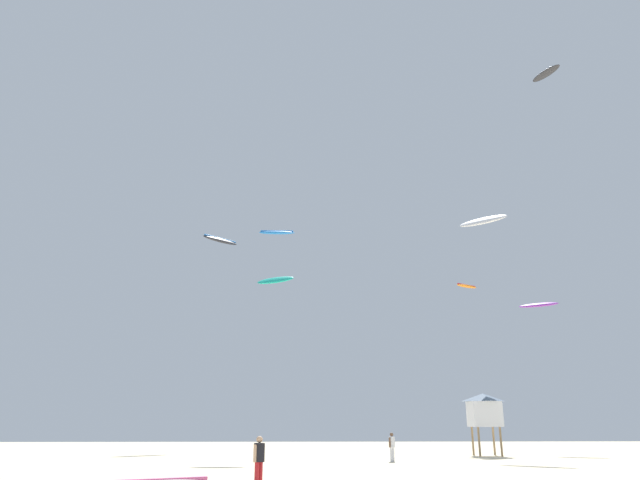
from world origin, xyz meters
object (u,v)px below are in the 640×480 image
object	(u,v)px
kite_aloft_2	(483,221)
kite_aloft_4	(467,286)
lifeguard_tower	(484,410)
kite_aloft_1	(275,280)
person_foreground	(259,457)
kite_aloft_5	(546,73)
kite_aloft_3	(539,305)
person_midground	(392,445)
kite_aloft_0	(220,240)
kite_aloft_6	(277,233)

from	to	relation	value
kite_aloft_2	kite_aloft_4	size ratio (longest dim) A/B	1.70
lifeguard_tower	kite_aloft_1	distance (m)	19.46
person_foreground	kite_aloft_5	world-z (taller)	kite_aloft_5
kite_aloft_2	kite_aloft_5	bearing A→B (deg)	-89.13
person_foreground	kite_aloft_5	size ratio (longest dim) A/B	0.81
person_foreground	kite_aloft_1	xyz separation A→B (m)	(0.03, 8.72, 8.48)
person_foreground	kite_aloft_3	distance (m)	35.12
kite_aloft_2	lifeguard_tower	bearing A→B (deg)	-136.51
person_foreground	lifeguard_tower	bearing A→B (deg)	90.54
person_midground	kite_aloft_1	world-z (taller)	kite_aloft_1
person_midground	lifeguard_tower	size ratio (longest dim) A/B	0.39
person_midground	kite_aloft_2	bearing A→B (deg)	83.49
kite_aloft_0	kite_aloft_6	size ratio (longest dim) A/B	1.37
kite_aloft_6	kite_aloft_2	bearing A→B (deg)	3.29
kite_aloft_6	kite_aloft_4	bearing A→B (deg)	15.78
kite_aloft_0	kite_aloft_1	distance (m)	28.55
person_foreground	kite_aloft_0	size ratio (longest dim) A/B	0.45
kite_aloft_0	kite_aloft_2	distance (m)	26.19
kite_aloft_5	kite_aloft_0	bearing A→B (deg)	131.58
kite_aloft_0	kite_aloft_6	xyz separation A→B (m)	(6.31, -13.57, -3.63)
kite_aloft_6	person_foreground	bearing A→B (deg)	-88.72
kite_aloft_0	kite_aloft_3	world-z (taller)	kite_aloft_0
person_midground	kite_aloft_6	world-z (taller)	kite_aloft_6
kite_aloft_0	kite_aloft_3	xyz separation A→B (m)	(28.24, -8.76, -8.21)
kite_aloft_4	kite_aloft_3	bearing A→B (deg)	3.16
lifeguard_tower	kite_aloft_1	world-z (taller)	kite_aloft_1
kite_aloft_6	kite_aloft_3	bearing A→B (deg)	12.37
kite_aloft_0	kite_aloft_3	size ratio (longest dim) A/B	1.17
person_foreground	person_midground	bearing A→B (deg)	100.05
person_midground	kite_aloft_4	bearing A→B (deg)	96.40
lifeguard_tower	kite_aloft_6	bearing A→B (deg)	177.46
person_midground	kite_aloft_0	bearing A→B (deg)	167.32
kite_aloft_1	lifeguard_tower	bearing A→B (deg)	38.65
person_foreground	kite_aloft_4	world-z (taller)	kite_aloft_4
person_foreground	kite_aloft_4	xyz separation A→B (m)	(15.37, 25.33, 12.14)
lifeguard_tower	kite_aloft_5	world-z (taller)	kite_aloft_5
person_midground	lifeguard_tower	distance (m)	9.94
kite_aloft_5	kite_aloft_2	bearing A→B (deg)	90.87
kite_aloft_4	person_foreground	bearing A→B (deg)	-121.25
person_midground	kite_aloft_1	size ratio (longest dim) A/B	0.70
kite_aloft_1	kite_aloft_5	distance (m)	20.86
lifeguard_tower	person_foreground	bearing A→B (deg)	-125.45
kite_aloft_4	person_midground	bearing A→B (deg)	-127.14
lifeguard_tower	kite_aloft_5	xyz separation A→B (m)	(1.90, -11.75, 19.49)
kite_aloft_5	kite_aloft_6	size ratio (longest dim) A/B	0.75
lifeguard_tower	kite_aloft_3	bearing A→B (deg)	37.67
kite_aloft_3	kite_aloft_4	bearing A→B (deg)	-176.84
kite_aloft_1	kite_aloft_2	size ratio (longest dim) A/B	0.59
kite_aloft_1	kite_aloft_6	distance (m)	13.89
person_midground	lifeguard_tower	xyz separation A→B (m)	(7.53, 6.12, 2.12)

